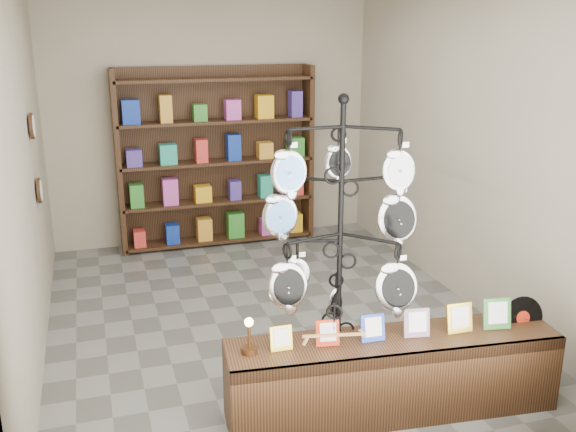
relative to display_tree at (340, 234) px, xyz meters
name	(u,v)px	position (x,y,z in m)	size (l,w,h in m)	color
ground	(268,316)	(-0.09, 1.53, -1.31)	(5.00, 5.00, 0.00)	slate
room_envelope	(266,123)	(-0.09, 1.53, 0.54)	(5.00, 5.00, 5.00)	#AB9F89
display_tree	(340,234)	(0.00, 0.00, 0.00)	(1.20, 1.18, 2.26)	black
front_shelf	(392,375)	(0.33, -0.23, -1.01)	(2.40, 0.72, 0.84)	black
back_shelving	(217,163)	(-0.09, 3.83, -0.28)	(2.42, 0.36, 2.20)	black
wall_clocks	(36,159)	(-2.06, 2.33, 0.19)	(0.03, 0.24, 0.84)	black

